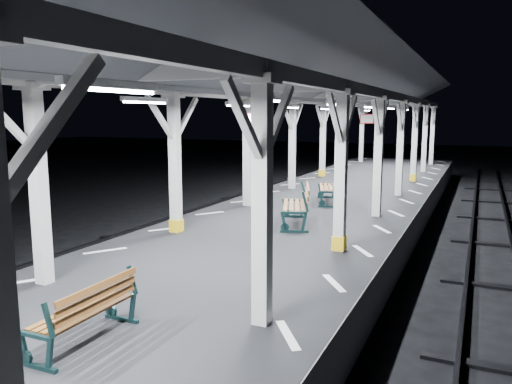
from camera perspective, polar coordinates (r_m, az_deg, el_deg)
The scene contains 10 objects.
ground at distance 9.89m, azimuth -5.48°, elevation -13.90°, with size 120.00×120.00×0.00m, color black.
platform at distance 9.71m, azimuth -5.53°, elevation -11.17°, with size 6.00×50.00×1.00m, color black.
hazard_stripes_left at distance 10.93m, azimuth -16.85°, elevation -6.45°, with size 1.00×48.00×0.01m, color silver.
hazard_stripes_right at distance 8.64m, azimuth 8.90°, elevation -10.24°, with size 1.00×48.00×0.01m, color silver.
track_left at distance 12.96m, azimuth -25.30°, elevation -8.79°, with size 2.20×60.00×0.16m.
track_right at distance 8.74m, azimuth 25.86°, elevation -17.38°, with size 2.20×60.00×0.16m.
canopy at distance 9.14m, azimuth -5.98°, elevation 13.51°, with size 5.40×49.00×4.65m.
bench_near at distance 6.62m, azimuth -18.62°, elevation -12.70°, with size 0.58×1.51×0.81m.
bench_mid at distance 12.85m, azimuth 4.91°, elevation -1.36°, with size 1.29×2.02×1.03m.
bench_far at distance 16.25m, azimuth 8.66°, elevation 0.64°, with size 1.20×1.95×0.99m.
Camera 1 is at (4.58, -7.89, 3.81)m, focal length 35.00 mm.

